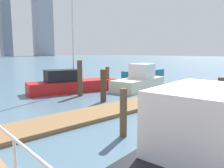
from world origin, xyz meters
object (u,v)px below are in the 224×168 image
Objects in this scene: moored_boat_3 at (71,83)px; moored_boat_1 at (139,81)px; moored_boat_4 at (214,156)px; moored_boat_0 at (143,73)px.

moored_boat_1 is at bearing -28.13° from moored_boat_3.
moored_boat_4 is (-9.37, -10.24, 0.18)m from moored_boat_1.
moored_boat_3 is at bearing -172.48° from moored_boat_0.
moored_boat_0 is 6.52m from moored_boat_1.
moored_boat_1 is 0.60× the size of moored_boat_3.
moored_boat_0 is 10.17m from moored_boat_3.
moored_boat_4 is at bearing -132.45° from moored_boat_1.
moored_boat_1 is (-5.20, -3.95, 0.01)m from moored_boat_0.
moored_boat_3 is (-4.89, 2.61, -0.03)m from moored_boat_1.
moored_boat_3 is 13.62m from moored_boat_4.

